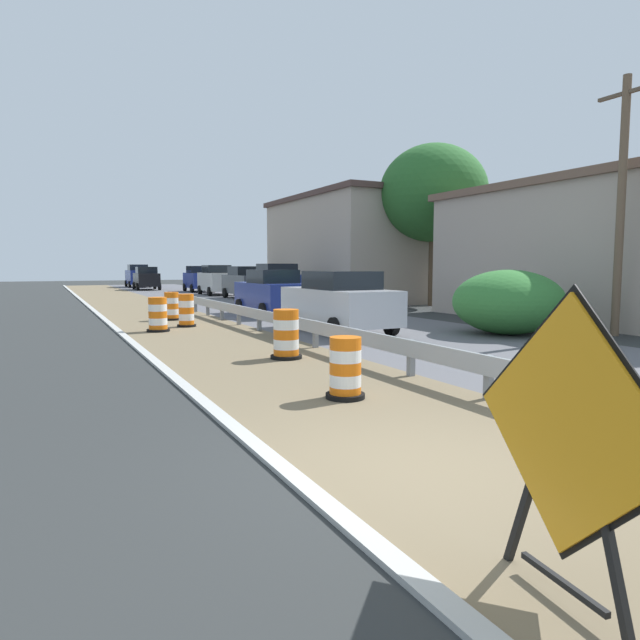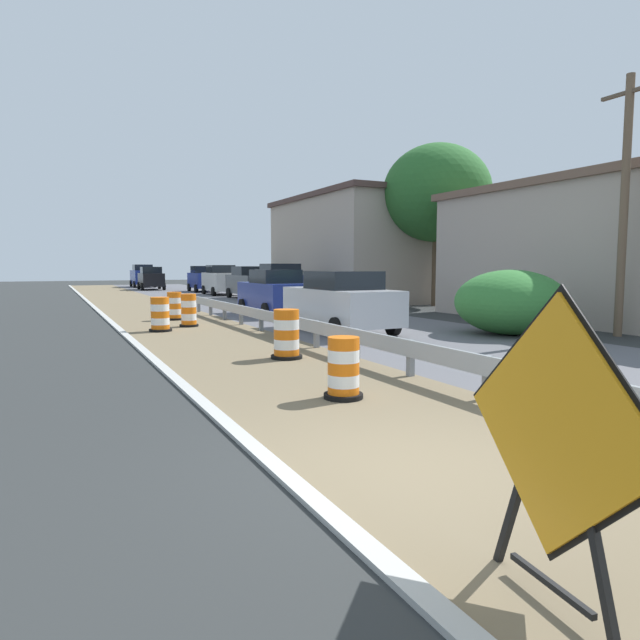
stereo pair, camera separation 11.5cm
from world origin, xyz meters
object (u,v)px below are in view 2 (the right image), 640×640
Objects in this scene: traffic_barrel_close at (286,336)px; car_trailing_near_lane at (281,285)px; traffic_barrel_mid at (189,312)px; traffic_barrel_far at (160,316)px; car_mid_far_lane at (249,282)px; car_distant_b at (274,292)px; traffic_barrel_farther at (174,307)px; car_lead_far_lane at (341,301)px; car_distant_a at (221,280)px; car_lead_near_lane at (142,276)px; traffic_barrel_nearest at (343,371)px; warning_sign_diamond at (554,437)px; utility_pole_near at (624,202)px; car_trailing_far_lane at (151,278)px; car_distant_c at (203,279)px.

traffic_barrel_close is 0.27× the size of car_trailing_near_lane.
traffic_barrel_far is (-1.14, -1.01, -0.02)m from traffic_barrel_mid.
car_mid_far_lane is 1.01× the size of car_distant_b.
car_distant_b is at bearing 4.02° from traffic_barrel_farther.
car_distant_a reaches higher than car_lead_far_lane.
car_lead_near_lane is 1.11× the size of car_trailing_near_lane.
car_distant_b is (3.83, 10.57, 0.46)m from traffic_barrel_close.
traffic_barrel_far is (-0.96, 10.57, 0.06)m from traffic_barrel_nearest.
traffic_barrel_farther is 14.38m from car_mid_far_lane.
traffic_barrel_mid is at bearing -88.09° from warning_sign_diamond.
utility_pole_near reaches higher than car_mid_far_lane.
traffic_barrel_close is 0.25× the size of car_distant_a.
utility_pole_near is (10.44, -0.63, 3.43)m from traffic_barrel_close.
car_trailing_far_lane reaches higher than traffic_barrel_mid.
traffic_barrel_nearest is 0.91× the size of traffic_barrel_farther.
car_lead_near_lane reaches higher than traffic_barrel_close.
car_distant_b is (-2.50, -5.41, -0.13)m from car_trailing_near_lane.
warning_sign_diamond is 19.61m from traffic_barrel_farther.
traffic_barrel_nearest is at bearing 162.22° from car_distant_b.
car_mid_far_lane is (8.44, 16.03, 0.53)m from traffic_barrel_far.
car_mid_far_lane is at bearing -14.45° from car_distant_b.
utility_pole_near is at bearing 16.60° from traffic_barrel_nearest.
car_trailing_near_lane reaches higher than car_distant_b.
car_distant_a reaches higher than traffic_barrel_nearest.
traffic_barrel_far is at bearing 62.00° from car_lead_far_lane.
car_distant_c is at bearing -179.34° from car_trailing_near_lane.
warning_sign_diamond is 15.48m from utility_pole_near.
utility_pole_near is at bearing -123.83° from car_lead_far_lane.
car_distant_a is (6.49, 27.93, 0.56)m from traffic_barrel_close.
car_trailing_near_lane reaches higher than traffic_barrel_farther.
car_distant_a is (8.11, 21.29, 0.57)m from traffic_barrel_far.
car_trailing_near_lane is at bearing 40.17° from traffic_barrel_farther.
traffic_barrel_far is at bearing 148.94° from utility_pole_near.
car_distant_a is 17.57m from car_distant_b.
traffic_barrel_close is at bearing 159.50° from car_distant_b.
traffic_barrel_far is 0.24× the size of car_lead_near_lane.
car_distant_b is (0.33, 6.61, -0.00)m from car_lead_far_lane.
traffic_barrel_farther is 7.45m from car_lead_far_lane.
traffic_barrel_mid is 0.26× the size of car_mid_far_lane.
car_lead_far_lane is at bearing -12.02° from car_trailing_near_lane.
utility_pole_near reaches higher than traffic_barrel_far.
car_trailing_near_lane is 0.94× the size of car_distant_b.
car_trailing_far_lane is at bearing 84.66° from traffic_barrel_nearest.
warning_sign_diamond reaches higher than traffic_barrel_close.
traffic_barrel_far is 0.25× the size of car_distant_b.
car_distant_c is 0.57× the size of utility_pole_near.
car_trailing_near_lane reaches higher than car_mid_far_lane.
car_mid_far_lane is 1.02× the size of car_distant_c.
utility_pole_near reaches higher than car_trailing_far_lane.
warning_sign_diamond is at bearing -17.20° from car_trailing_near_lane.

